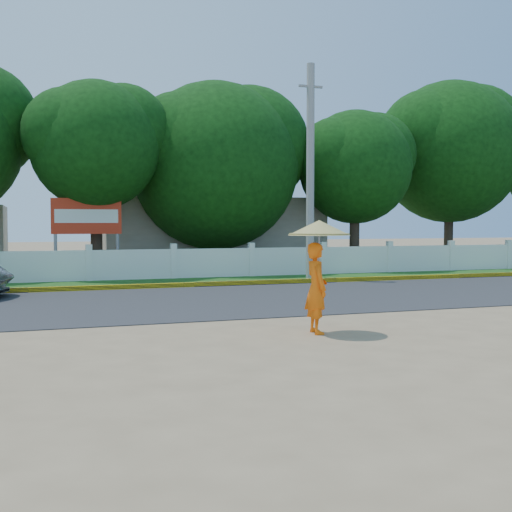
% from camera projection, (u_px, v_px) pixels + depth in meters
% --- Properties ---
extents(ground, '(120.00, 120.00, 0.00)m').
position_uv_depth(ground, '(289.00, 326.00, 12.86)').
color(ground, '#9E8460').
rests_on(ground, ground).
extents(road, '(60.00, 7.00, 0.02)m').
position_uv_depth(road, '(225.00, 300.00, 17.10)').
color(road, '#38383A').
rests_on(road, ground).
extents(grass_verge, '(60.00, 3.50, 0.03)m').
position_uv_depth(grass_verge, '(182.00, 282.00, 22.06)').
color(grass_verge, '#2D601E').
rests_on(grass_verge, ground).
extents(curb, '(40.00, 0.18, 0.16)m').
position_uv_depth(curb, '(194.00, 285.00, 20.45)').
color(curb, yellow).
rests_on(curb, ground).
extents(fence, '(40.00, 0.10, 1.10)m').
position_uv_depth(fence, '(174.00, 264.00, 23.40)').
color(fence, silver).
rests_on(fence, ground).
extents(building_near, '(10.00, 6.00, 3.20)m').
position_uv_depth(building_near, '(206.00, 232.00, 30.74)').
color(building_near, '#B7AD99').
rests_on(building_near, ground).
extents(utility_pole, '(0.28, 0.28, 7.66)m').
position_uv_depth(utility_pole, '(310.00, 173.00, 22.75)').
color(utility_pole, gray).
rests_on(utility_pole, ground).
extents(monk_with_parasol, '(1.16, 1.16, 2.11)m').
position_uv_depth(monk_with_parasol, '(318.00, 260.00, 11.89)').
color(monk_with_parasol, '#FF640D').
rests_on(monk_with_parasol, ground).
extents(billboard, '(2.50, 0.13, 2.95)m').
position_uv_depth(billboard, '(87.00, 220.00, 23.37)').
color(billboard, gray).
rests_on(billboard, ground).
extents(tree_row, '(38.90, 7.88, 9.00)m').
position_uv_depth(tree_row, '(280.00, 158.00, 27.83)').
color(tree_row, '#473828').
rests_on(tree_row, ground).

